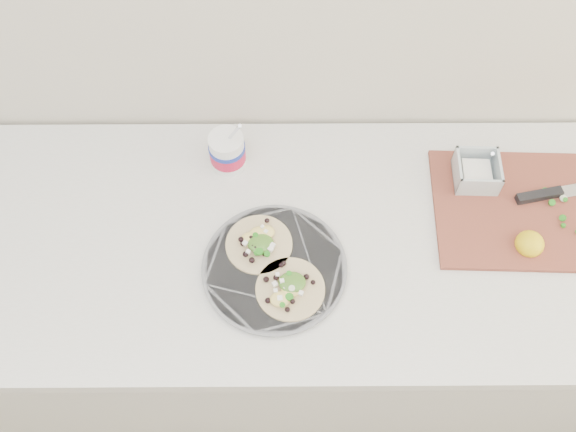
{
  "coord_description": "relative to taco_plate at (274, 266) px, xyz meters",
  "views": [
    {
      "loc": [
        0.28,
        0.72,
        2.16
      ],
      "look_at": [
        0.28,
        1.44,
        0.96
      ],
      "focal_mm": 40.0,
      "sensor_mm": 36.0,
      "label": 1
    }
  ],
  "objects": [
    {
      "name": "counter",
      "position": [
        -0.25,
        0.09,
        -0.47
      ],
      "size": [
        2.44,
        0.66,
        0.9
      ],
      "color": "silver",
      "rests_on": "ground"
    },
    {
      "name": "taco_plate",
      "position": [
        0.0,
        0.0,
        0.0
      ],
      "size": [
        0.32,
        0.32,
        0.04
      ],
      "rotation": [
        0.0,
        0.0,
        0.3
      ],
      "color": "slate",
      "rests_on": "counter"
    },
    {
      "name": "tub",
      "position": [
        -0.11,
        0.28,
        0.05
      ],
      "size": [
        0.09,
        0.09,
        0.19
      ],
      "rotation": [
        0.0,
        0.0,
        -0.29
      ],
      "color": "white",
      "rests_on": "counter"
    },
    {
      "name": "cutboard",
      "position": [
        0.58,
        0.16,
        0.0
      ],
      "size": [
        0.46,
        0.33,
        0.07
      ],
      "rotation": [
        0.0,
        0.0,
        -0.03
      ],
      "color": "brown",
      "rests_on": "counter"
    }
  ]
}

